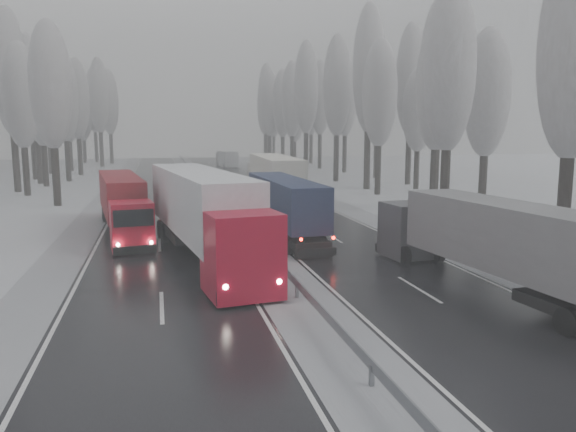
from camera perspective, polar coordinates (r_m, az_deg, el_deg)
name	(u,v)px	position (r m, az deg, el deg)	size (l,w,h in m)	color
carriageway_right	(307,222)	(40.81, 1.95, -0.60)	(7.50, 200.00, 0.03)	black
carriageway_left	(159,227)	(39.45, -12.95, -1.14)	(7.50, 200.00, 0.03)	black
median_slush	(235,224)	(39.79, -5.37, -0.86)	(3.00, 200.00, 0.04)	#A7A9AF
shoulder_right	(371,219)	(42.36, 8.43, -0.34)	(2.40, 200.00, 0.04)	#A7A9AF
shoulder_left	(83,230)	(39.76, -20.10, -1.37)	(2.40, 200.00, 0.04)	#A7A9AF
median_guardrail	(235,216)	(39.69, -5.38, -0.04)	(0.12, 200.00, 0.76)	slate
tree_16	(576,47)	(32.10, 27.20, 15.04)	(3.60, 3.60, 16.53)	black
tree_18	(450,70)	(41.19, 16.09, 14.08)	(3.60, 3.60, 16.58)	black
tree_19	(487,94)	(47.32, 19.58, 11.62)	(3.60, 3.60, 14.57)	black
tree_20	(437,88)	(49.88, 14.91, 12.49)	(3.60, 3.60, 15.71)	black
tree_21	(439,71)	(54.60, 15.10, 14.08)	(3.60, 3.60, 18.62)	black
tree_22	(380,94)	(58.97, 9.30, 12.13)	(3.60, 3.60, 15.86)	black
tree_23	(418,111)	(65.12, 13.11, 10.38)	(3.60, 3.60, 13.55)	black
tree_24	(369,70)	(64.56, 8.22, 14.47)	(3.60, 3.60, 20.49)	black
tree_25	(411,81)	(70.87, 12.36, 13.29)	(3.60, 3.60, 19.44)	black
tree_26	(337,87)	(73.98, 5.00, 12.93)	(3.60, 3.60, 18.78)	black
tree_27	(377,95)	(80.12, 9.06, 12.00)	(3.60, 3.60, 17.62)	black
tree_28	(306,88)	(83.89, 1.87, 12.82)	(3.60, 3.60, 19.62)	black
tree_29	(345,97)	(89.79, 5.84, 11.89)	(3.60, 3.60, 18.11)	black
tree_30	(292,100)	(93.31, 0.43, 11.72)	(3.60, 3.60, 17.86)	black
tree_31	(320,99)	(98.71, 3.28, 11.81)	(3.60, 3.60, 18.58)	black
tree_32	(283,104)	(100.61, -0.56, 11.31)	(3.60, 3.60, 17.33)	black
tree_33	(294,116)	(105.15, 0.66, 10.15)	(3.60, 3.60, 14.33)	black
tree_34	(270,105)	(107.38, -1.88, 11.24)	(3.60, 3.60, 17.63)	black
tree_35	(311,104)	(113.42, 2.38, 11.30)	(3.60, 3.60, 18.25)	black
tree_36	(266,99)	(117.36, -2.20, 11.83)	(3.60, 3.60, 20.23)	black
tree_37	(295,112)	(122.66, 0.71, 10.55)	(3.60, 3.60, 16.37)	black
tree_38	(265,108)	(127.98, -2.35, 10.93)	(3.60, 3.60, 17.97)	black
tree_39	(274,114)	(132.41, -1.46, 10.36)	(3.60, 3.60, 16.19)	black
tree_62	(50,86)	(53.47, -22.99, 12.05)	(3.60, 3.60, 16.04)	black
tree_64	(21,96)	(63.06, -25.51, 10.92)	(3.60, 3.60, 15.42)	black
tree_65	(9,73)	(67.52, -26.45, 12.86)	(3.60, 3.60, 19.48)	black
tree_66	(41,102)	(72.47, -23.79, 10.53)	(3.60, 3.60, 15.23)	black
tree_67	(35,94)	(76.72, -24.34, 11.25)	(3.60, 3.60, 17.09)	black
tree_68	(64,98)	(78.93, -21.79, 11.10)	(3.60, 3.60, 16.65)	black
tree_69	(29,86)	(83.79, -24.78, 11.93)	(3.60, 3.60, 19.35)	black
tree_70	(77,100)	(88.89, -20.66, 11.01)	(3.60, 3.60, 17.09)	black
tree_71	(46,90)	(93.63, -23.34, 11.69)	(3.60, 3.60, 19.61)	black
tree_72	(68,110)	(98.43, -21.44, 9.95)	(3.60, 3.60, 15.11)	black
tree_73	(53,103)	(102.87, -22.78, 10.55)	(3.60, 3.60, 17.22)	black
tree_74	(99,96)	(108.84, -18.66, 11.45)	(3.60, 3.60, 19.68)	black
tree_75	(49,101)	(113.94, -23.10, 10.73)	(3.60, 3.60, 18.60)	black
tree_76	(109,103)	(118.06, -17.71, 10.89)	(3.60, 3.60, 18.55)	black
tree_77	(82,117)	(122.49, -20.16, 9.42)	(3.60, 3.60, 14.32)	black
tree_78	(94,101)	(124.95, -19.12, 10.98)	(3.60, 3.60, 19.55)	black
tree_79	(83,109)	(129.16, -20.14, 10.14)	(3.60, 3.60, 17.07)	black
truck_grey_tarp	(497,240)	(24.12, 20.46, -2.35)	(3.86, 14.91, 3.79)	#424246
truck_blue_box	(281,202)	(35.48, -0.75, 1.48)	(2.62, 14.40, 3.68)	#1B1B44
truck_cream_box	(273,177)	(49.61, -1.55, 4.02)	(3.43, 17.21, 4.39)	#ADA599
box_truck_distant	(227,159)	(102.19, -6.24, 5.78)	(3.22, 8.01, 2.91)	#B9BAC0
truck_red_white	(204,210)	(28.43, -8.53, 0.59)	(5.13, 17.78, 4.52)	#A90921
truck_red_red	(122,200)	(38.11, -16.51, 1.59)	(4.01, 14.30, 3.64)	red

